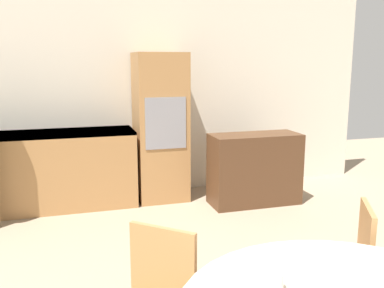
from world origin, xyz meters
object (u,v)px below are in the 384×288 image
at_px(oven_unit, 160,127).
at_px(chair_far_right, 346,264).
at_px(cup, 275,282).
at_px(sideboard, 254,169).

distance_m(oven_unit, chair_far_right, 3.10).
xyz_separation_m(oven_unit, cup, (-0.30, -3.58, -0.11)).
relative_size(chair_far_right, cup, 11.21).
relative_size(oven_unit, chair_far_right, 2.07).
xyz_separation_m(sideboard, cup, (-1.33, -3.05, 0.36)).
bearing_deg(sideboard, oven_unit, 152.71).
bearing_deg(cup, oven_unit, 85.19).
bearing_deg(chair_far_right, cup, -25.71).
distance_m(chair_far_right, cup, 0.98).
relative_size(oven_unit, cup, 23.26).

